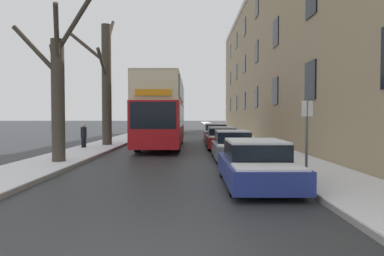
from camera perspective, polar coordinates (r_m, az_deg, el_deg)
The scene contains 13 objects.
sidewalk_left at distance 57.45m, azimuth -5.90°, elevation -0.00°, with size 2.62×130.00×0.16m.
sidewalk_right at distance 57.31m, azimuth 4.21°, elevation -0.00°, with size 2.62×130.00×0.16m.
terrace_facade_right at distance 31.56m, azimuth 18.93°, elevation 11.39°, with size 9.10×53.44×14.48m.
bare_tree_left_0 at distance 14.97m, azimuth -21.51°, elevation 5.75°, with size 3.57×2.67×6.74m.
bare_tree_left_1 at distance 23.07m, azimuth -14.20°, elevation 7.47°, with size 2.67×3.61×8.68m.
double_decker_bus at distance 22.15m, azimuth -5.02°, elevation 3.17°, with size 2.57×10.50×4.39m.
parked_car_0 at distance 10.09m, azimuth 10.58°, elevation -5.95°, with size 1.88×4.42×1.31m.
parked_car_1 at distance 15.76m, azimuth 6.71°, elevation -3.05°, with size 1.71×4.12×1.35m.
parked_car_2 at distance 21.50m, azimuth 4.90°, elevation -1.71°, with size 1.88×4.58×1.35m.
parked_car_3 at distance 26.98m, azimuth 3.89°, elevation -0.89°, with size 1.81×4.51×1.44m.
oncoming_van at distance 40.98m, azimuth -3.18°, elevation 1.01°, with size 2.02×5.57×2.50m.
pedestrian_left_sidewalk at distance 21.21m, azimuth -17.65°, elevation -1.22°, with size 0.34×0.34×1.57m.
street_sign_post at distance 10.17m, azimuth 18.54°, elevation -1.39°, with size 0.32×0.07×2.46m.
Camera 1 is at (0.81, -4.12, 1.99)m, focal length 32.00 mm.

